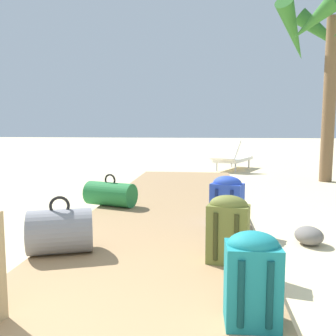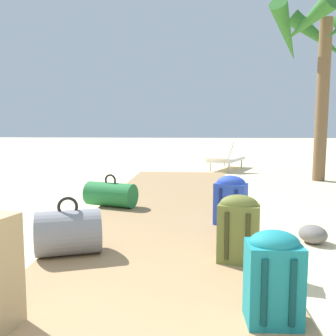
# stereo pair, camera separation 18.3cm
# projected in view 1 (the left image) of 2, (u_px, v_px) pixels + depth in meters

# --- Properties ---
(ground_plane) EXTENTS (60.00, 60.00, 0.00)m
(ground_plane) POSITION_uv_depth(u_px,v_px,m) (163.00, 231.00, 3.97)
(ground_plane) COLOR beige
(boardwalk) EXTENTS (1.86, 7.42, 0.08)m
(boardwalk) POSITION_uv_depth(u_px,v_px,m) (170.00, 212.00, 4.69)
(boardwalk) COLOR #9E7A51
(boardwalk) RESTS_ON ground
(backpack_olive) EXTENTS (0.34, 0.25, 0.52)m
(backpack_olive) POSITION_uv_depth(u_px,v_px,m) (228.00, 228.00, 2.80)
(backpack_olive) COLOR olive
(backpack_olive) RESTS_ON boardwalk
(backpack_blue) EXTENTS (0.37, 0.31, 0.52)m
(backpack_blue) POSITION_uv_depth(u_px,v_px,m) (227.00, 199.00, 3.89)
(backpack_blue) COLOR #2847B7
(backpack_blue) RESTS_ON boardwalk
(duffel_bag_grey) EXTENTS (0.60, 0.51, 0.47)m
(duffel_bag_grey) POSITION_uv_depth(u_px,v_px,m) (60.00, 231.00, 3.03)
(duffel_bag_grey) COLOR slate
(duffel_bag_grey) RESTS_ON boardwalk
(backpack_teal) EXTENTS (0.29, 0.25, 0.50)m
(backpack_teal) POSITION_uv_depth(u_px,v_px,m) (252.00, 276.00, 1.93)
(backpack_teal) COLOR #197A7F
(backpack_teal) RESTS_ON boardwalk
(duffel_bag_green) EXTENTS (0.71, 0.50, 0.42)m
(duffel_bag_green) POSITION_uv_depth(u_px,v_px,m) (110.00, 194.00, 4.83)
(duffel_bag_green) COLOR #237538
(duffel_bag_green) RESTS_ON boardwalk
(palm_tree_far_right) EXTENTS (2.10, 2.01, 3.60)m
(palm_tree_far_right) POSITION_uv_depth(u_px,v_px,m) (329.00, 41.00, 7.26)
(palm_tree_far_right) COLOR brown
(palm_tree_far_right) RESTS_ON ground
(lounge_chair) EXTENTS (1.14, 1.66, 0.78)m
(lounge_chair) POSITION_uv_depth(u_px,v_px,m) (232.00, 157.00, 9.39)
(lounge_chair) COLOR white
(lounge_chair) RESTS_ON ground
(rock_right_far) EXTENTS (0.32, 0.35, 0.17)m
(rock_right_far) POSITION_uv_depth(u_px,v_px,m) (309.00, 236.00, 3.51)
(rock_right_far) COLOR slate
(rock_right_far) RESTS_ON ground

